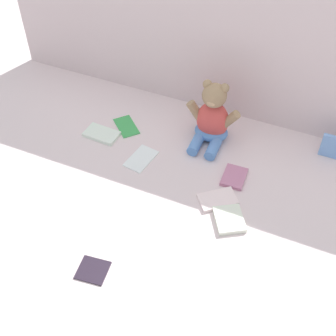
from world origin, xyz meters
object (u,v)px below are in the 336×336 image
Objects in this scene: book_case_3 at (332,147)px; book_case_6 at (93,270)px; book_case_5 at (234,177)px; teddy_bear at (212,119)px; book_case_7 at (229,219)px; book_case_1 at (126,126)px; book_case_2 at (102,134)px; book_case_4 at (218,199)px; book_case_0 at (141,158)px.

book_case_3 is 0.97m from book_case_6.
book_case_5 is 1.17× the size of book_case_6.
teddy_bear is 2.29× the size of book_case_7.
book_case_1 is 1.36× the size of book_case_6.
book_case_1 is at bearing 145.10° from book_case_2.
teddy_bear is 2.79× the size of book_case_3.
book_case_2 is 1.04× the size of book_case_4.
book_case_5 reaches higher than book_case_0.
book_case_1 is 1.35× the size of book_case_3.
book_case_1 is at bearing -169.63° from book_case_3.
book_case_0 is at bearing -178.59° from book_case_6.
book_case_0 is 1.18× the size of book_case_7.
book_case_4 is at bearing -130.75° from book_case_3.
book_case_1 is 0.11m from book_case_2.
book_case_0 is 0.71m from book_case_3.
book_case_4 is 1.15× the size of book_case_7.
book_case_1 is at bearing -169.55° from teddy_bear.
book_case_7 reaches higher than book_case_4.
book_case_0 is at bearing -134.54° from teddy_bear.
book_case_3 is 0.71× the size of book_case_4.
book_case_3 is (0.78, 0.16, 0.04)m from book_case_1.
book_case_2 is 0.55m from book_case_4.
teddy_bear reaches higher than book_case_1.
book_case_1 is at bearing 24.86° from book_case_4.
book_case_5 reaches higher than book_case_6.
book_case_5 is (-0.29, -0.26, -0.04)m from book_case_3.
book_case_0 and book_case_1 have the same top height.
book_case_4 is (-0.31, -0.38, -0.04)m from book_case_3.
book_case_5 is 0.95× the size of book_case_7.
book_case_7 is at bearing 100.19° from book_case_5.
book_case_3 reaches higher than book_case_7.
teddy_bear is at bearing -35.31° from book_case_1.
book_case_2 is 0.88m from book_case_3.
book_case_0 is at bearing 76.58° from book_case_2.
book_case_4 is (0.53, -0.13, -0.00)m from book_case_2.
book_case_3 is 0.86× the size of book_case_5.
book_case_5 is (0.48, -0.10, 0.00)m from book_case_1.
book_case_5 is (0.55, -0.01, -0.00)m from book_case_2.
teddy_bear is 0.31m from book_case_0.
book_case_4 is 1.21× the size of book_case_5.
teddy_bear is at bearing -51.26° from book_case_5.
book_case_5 is (0.02, 0.12, 0.00)m from book_case_4.
book_case_5 is (0.15, -0.17, -0.09)m from teddy_bear.
book_case_3 is 0.49m from book_case_4.
book_case_0 is 0.20m from book_case_1.
teddy_bear reaches higher than book_case_7.
book_case_3 is at bearing -79.36° from book_case_4.
book_case_0 is 1.24× the size of book_case_5.
book_case_2 is 1.26× the size of book_case_5.
book_case_1 is 0.93× the size of book_case_2.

